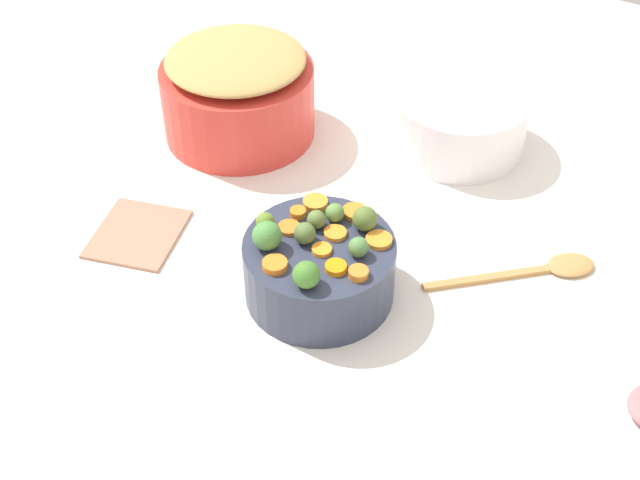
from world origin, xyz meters
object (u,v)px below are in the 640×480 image
object	(u,v)px
serving_bowl_carrots	(320,270)
wooden_spoon	(545,269)
casserole_dish	(460,122)
metal_pot	(239,101)

from	to	relation	value
serving_bowl_carrots	wooden_spoon	size ratio (longest dim) A/B	0.98
casserole_dish	serving_bowl_carrots	bearing A→B (deg)	176.86
serving_bowl_carrots	casserole_dish	bearing A→B (deg)	-3.14
metal_pot	wooden_spoon	size ratio (longest dim) A/B	1.22
serving_bowl_carrots	wooden_spoon	world-z (taller)	serving_bowl_carrots
metal_pot	wooden_spoon	bearing A→B (deg)	-96.81
serving_bowl_carrots	casserole_dish	size ratio (longest dim) A/B	0.94
metal_pot	casserole_dish	distance (m)	0.41
metal_pot	wooden_spoon	distance (m)	0.63
metal_pot	serving_bowl_carrots	bearing A→B (deg)	-130.29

